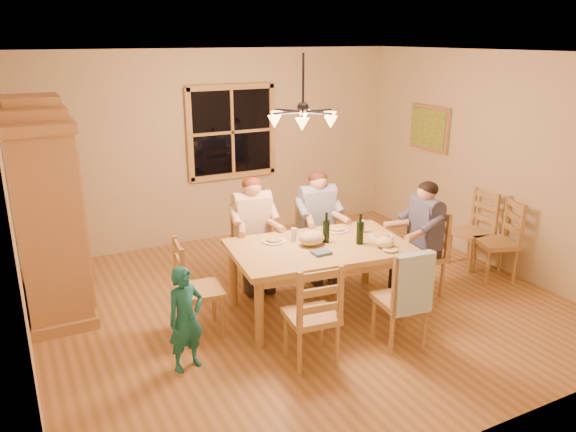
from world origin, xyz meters
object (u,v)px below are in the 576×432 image
chandelier (303,117)px  chair_far_right (317,253)px  adult_plaid_man (318,211)px  child (186,319)px  adult_woman (253,219)px  chair_spare_back (470,244)px  chair_end_right (421,268)px  chair_end_left (201,304)px  chair_far_left (254,262)px  armoire (47,216)px  chair_spare_front (495,255)px  chair_near_left (311,331)px  dining_table (319,254)px  wine_bottle_a (326,227)px  chair_near_right (399,314)px  adult_slate_man (424,224)px  wine_bottle_b (360,229)px

chandelier → chair_far_right: size_ratio=0.78×
adult_plaid_man → child: 2.42m
adult_woman → child: 1.85m
chair_spare_back → chair_end_right: bearing=107.2°
chair_far_right → chair_end_left: 1.86m
chair_spare_back → chair_far_left: bearing=75.2°
armoire → chair_spare_front: bearing=-18.0°
chair_end_right → chair_near_left: bearing=116.6°
chair_end_left → chair_far_right: bearing=118.0°
dining_table → adult_woman: 1.00m
dining_table → wine_bottle_a: size_ratio=5.95×
chair_spare_back → adult_plaid_man: bearing=71.8°
wine_bottle_a → chair_spare_front: wine_bottle_a is taller
dining_table → chair_end_left: 1.33m
chair_near_right → chair_spare_front: (2.00, 0.70, 0.00)m
chair_near_right → child: bearing=171.9°
wine_bottle_a → chair_spare_back: bearing=3.5°
chair_near_left → child: size_ratio=1.02×
chair_far_right → chair_end_right: bearing=136.6°
chandelier → adult_plaid_man: bearing=47.7°
chandelier → adult_slate_man: bearing=-15.6°
armoire → dining_table: bearing=-28.6°
adult_woman → adult_plaid_man: 0.82m
chair_near_left → wine_bottle_a: (0.67, 0.87, 0.62)m
chair_near_left → chair_near_right: bearing=0.0°
adult_plaid_man → chair_near_left: bearing=64.8°
armoire → adult_slate_man: (3.78, -1.51, -0.22)m
wine_bottle_a → chair_end_left: bearing=176.3°
chair_end_right → wine_bottle_b: (-0.88, -0.01, 0.62)m
dining_table → wine_bottle_b: (0.40, -0.15, 0.26)m
adult_woman → chair_spare_front: adult_woman is taller
adult_plaid_man → chair_far_left: bearing=0.0°
chair_end_right → wine_bottle_a: 1.34m
adult_slate_man → chair_spare_front: bearing=-87.7°
dining_table → chair_spare_back: 2.40m
chair_end_right → chair_spare_front: size_ratio=1.00×
armoire → child: size_ratio=2.36×
adult_woman → child: bearing=53.5°
chair_spare_front → chair_spare_back: (0.00, 0.41, 0.00)m
chair_end_left → adult_woman: (0.91, 0.78, 0.54)m
armoire → chair_end_right: (3.78, -1.51, -0.75)m
chandelier → chair_spare_back: 3.03m
chair_far_right → chair_end_right: size_ratio=1.00×
chair_end_left → chair_end_right: same height
adult_woman → chair_near_right: bearing=117.9°
chandelier → chair_far_left: bearing=112.2°
adult_woman → child: size_ratio=0.90×
adult_woman → adult_plaid_man: (0.82, -0.09, 0.00)m
chandelier → chair_far_left: chandelier is taller
chair_end_left → chair_spare_front: (3.64, -0.36, 0.00)m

